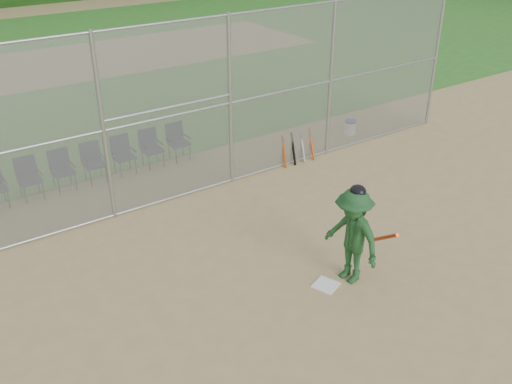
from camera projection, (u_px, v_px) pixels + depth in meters
ground at (339, 305)px, 9.71m from camera, size 100.00×100.00×0.00m
grass_strip at (38, 67)px, 22.84m from camera, size 100.00×100.00×0.00m
dirt_patch_far at (38, 67)px, 22.84m from camera, size 24.00×24.00×0.00m
backstop_fence at (191, 108)px, 12.39m from camera, size 16.09×0.09×4.00m
home_plate at (326, 285)px, 10.20m from camera, size 0.52×0.52×0.02m
batter_at_plate at (352, 236)px, 9.96m from camera, size 0.90×1.37×1.90m
water_cooler at (350, 127)px, 16.47m from camera, size 0.33×0.33×0.42m
spare_bats at (298, 148)px, 14.65m from camera, size 0.96×0.32×0.84m
chair_4 at (30, 179)px, 12.90m from camera, size 0.54×0.52×0.96m
chair_5 at (63, 171)px, 13.28m from camera, size 0.54×0.52×0.96m
chair_6 at (94, 163)px, 13.66m from camera, size 0.54×0.52×0.96m
chair_7 at (124, 156)px, 14.04m from camera, size 0.54×0.52×0.96m
chair_8 at (152, 149)px, 14.41m from camera, size 0.54×0.52×0.96m
chair_9 at (179, 142)px, 14.79m from camera, size 0.54×0.52×0.96m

